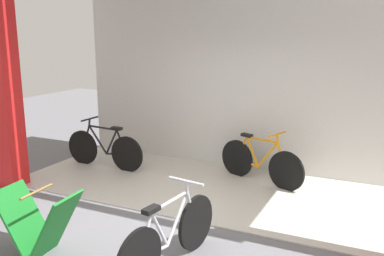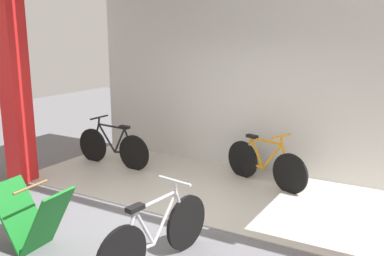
# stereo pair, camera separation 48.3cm
# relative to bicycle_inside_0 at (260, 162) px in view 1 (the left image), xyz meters

# --- Properties ---
(ground_plane) EXTENTS (20.78, 20.78, 0.00)m
(ground_plane) POSITION_rel_bicycle_inside_0_xyz_m (-0.69, -1.90, -0.37)
(ground_plane) COLOR slate
(ground_plane) RESTS_ON ground
(shop_facade) EXTENTS (6.59, 2.93, 4.25)m
(shop_facade) POSITION_rel_bicycle_inside_0_xyz_m (-0.69, -0.50, 1.91)
(shop_facade) COLOR beige
(shop_facade) RESTS_ON ground
(bicycle_inside_0) EXTENTS (1.60, 0.62, 0.92)m
(bicycle_inside_0) POSITION_rel_bicycle_inside_0_xyz_m (0.00, 0.00, 0.00)
(bicycle_inside_0) COLOR black
(bicycle_inside_0) RESTS_ON ground
(bicycle_inside_1) EXTENTS (1.71, 0.47, 0.94)m
(bicycle_inside_1) POSITION_rel_bicycle_inside_0_xyz_m (-2.89, -0.47, 0.01)
(bicycle_inside_1) COLOR black
(bicycle_inside_1) RESTS_ON ground
(bicycle_parked_0) EXTENTS (0.46, 1.66, 0.92)m
(bicycle_parked_0) POSITION_rel_bicycle_inside_0_xyz_m (-0.11, -3.01, -0.00)
(bicycle_parked_0) COLOR black
(bicycle_parked_0) RESTS_ON ground
(sandwich_board_sign) EXTENTS (0.94, 0.55, 0.80)m
(sandwich_board_sign) POSITION_rel_bicycle_inside_0_xyz_m (-1.57, -3.42, 0.03)
(sandwich_board_sign) COLOR #197226
(sandwich_board_sign) RESTS_ON ground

